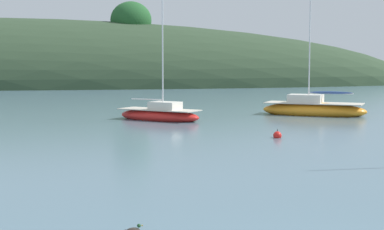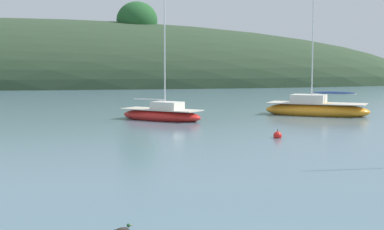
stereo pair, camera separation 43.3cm
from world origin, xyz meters
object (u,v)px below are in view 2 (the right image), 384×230
at_px(sailboat_cream_ketch, 316,109).
at_px(sailboat_blue_center, 162,114).
at_px(mooring_buoy_inner, 278,136).
at_px(duck_lone_left, 123,230).

bearing_deg(sailboat_cream_ketch, sailboat_blue_center, -169.24).
xyz_separation_m(mooring_buoy_inner, duck_lone_left, (-8.03, -16.00, -0.07)).
bearing_deg(sailboat_blue_center, mooring_buoy_inner, -62.51).
height_order(sailboat_cream_ketch, mooring_buoy_inner, sailboat_cream_ketch).
distance_m(sailboat_cream_ketch, duck_lone_left, 31.74).
height_order(sailboat_cream_ketch, duck_lone_left, sailboat_cream_ketch).
relative_size(mooring_buoy_inner, duck_lone_left, 1.27).
bearing_deg(mooring_buoy_inner, sailboat_blue_center, 117.49).
bearing_deg(mooring_buoy_inner, duck_lone_left, -116.63).
relative_size(sailboat_cream_ketch, mooring_buoy_inner, 21.04).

